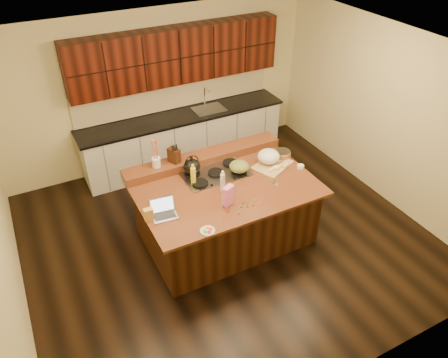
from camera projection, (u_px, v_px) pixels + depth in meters
room at (226, 159)px, 5.63m from camera, size 5.52×5.02×2.72m
island at (226, 212)px, 6.14m from camera, size 2.40×1.60×0.92m
back_ledge at (204, 157)px, 6.35m from camera, size 2.40×0.30×0.12m
cooktop at (216, 174)px, 6.09m from camera, size 0.92×0.52×0.05m
back_counter at (182, 111)px, 7.57m from camera, size 3.70×0.66×2.40m
kettle at (192, 167)px, 5.99m from camera, size 0.30×0.30×0.21m
green_bowl at (239, 166)px, 6.04m from camera, size 0.37×0.37×0.15m
laptop at (164, 211)px, 5.35m from camera, size 0.33×0.28×0.21m
oil_bottle at (193, 176)px, 5.82m from camera, size 0.08×0.08×0.27m
vinegar_bottle at (223, 182)px, 5.73m from camera, size 0.08×0.08×0.25m
wooden_tray at (270, 158)px, 6.26m from camera, size 0.66×0.59×0.22m
ramekin_a at (276, 168)px, 6.19m from camera, size 0.12×0.12×0.04m
ramekin_b at (300, 167)px, 6.22m from camera, size 0.12×0.12×0.04m
ramekin_c at (280, 154)px, 6.51m from camera, size 0.11×0.11×0.04m
strainer_bowl at (283, 155)px, 6.44m from camera, size 0.26×0.26×0.09m
kitchen_timer at (276, 181)px, 5.91m from camera, size 0.10×0.10×0.07m
pink_bag at (228, 196)px, 5.47m from camera, size 0.17×0.13×0.28m
candy_plate at (208, 231)px, 5.13m from camera, size 0.20×0.20×0.01m
package_box at (149, 214)px, 5.26m from camera, size 0.11×0.08×0.16m
utensil_crock at (156, 162)px, 6.01m from camera, size 0.14×0.14×0.14m
knife_block at (174, 155)px, 6.09m from camera, size 0.16×0.20×0.21m
gumdrop_0 at (239, 214)px, 5.38m from camera, size 0.02×0.02×0.02m
gumdrop_1 at (255, 200)px, 5.60m from camera, size 0.02×0.02×0.02m
gumdrop_2 at (248, 207)px, 5.49m from camera, size 0.02×0.02×0.02m
gumdrop_3 at (240, 207)px, 5.49m from camera, size 0.02×0.02×0.02m
gumdrop_4 at (241, 207)px, 5.49m from camera, size 0.02×0.02×0.02m
gumdrop_5 at (237, 209)px, 5.46m from camera, size 0.02×0.02×0.02m
gumdrop_6 at (262, 204)px, 5.53m from camera, size 0.02×0.02×0.02m
gumdrop_7 at (247, 203)px, 5.55m from camera, size 0.02×0.02×0.02m
gumdrop_8 at (253, 205)px, 5.52m from camera, size 0.02×0.02×0.02m
gumdrop_9 at (243, 203)px, 5.56m from camera, size 0.02×0.02×0.02m
gumdrop_10 at (229, 210)px, 5.44m from camera, size 0.02×0.02×0.02m
gumdrop_11 at (223, 206)px, 5.50m from camera, size 0.02×0.02×0.02m
gumdrop_12 at (228, 212)px, 5.41m from camera, size 0.02×0.02×0.02m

